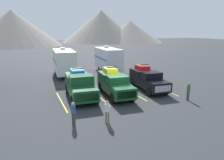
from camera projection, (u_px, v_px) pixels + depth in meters
name	position (u px, v px, depth m)	size (l,w,h in m)	color
ground_plane	(120.00, 97.00, 18.89)	(240.00, 240.00, 0.00)	#2D3033
pickup_truck_a	(80.00, 85.00, 18.68)	(2.60, 6.01, 2.52)	#144723
pickup_truck_b	(114.00, 83.00, 19.34)	(2.42, 5.90, 2.56)	#144723
pickup_truck_c	(147.00, 79.00, 21.18)	(2.40, 5.65, 2.51)	black
lot_stripe_a	(61.00, 101.00, 17.79)	(0.12, 5.50, 0.01)	gold
lot_stripe_b	(99.00, 97.00, 19.09)	(0.12, 5.50, 0.01)	gold
lot_stripe_c	(132.00, 92.00, 20.38)	(0.12, 5.50, 0.01)	gold
lot_stripe_d	(161.00, 89.00, 21.67)	(0.12, 5.50, 0.01)	gold
camper_trailer_a	(64.00, 61.00, 27.35)	(2.88, 7.50, 3.72)	white
camper_trailer_b	(108.00, 59.00, 29.65)	(2.84, 7.51, 3.77)	silver
person_a	(188.00, 91.00, 17.89)	(0.21, 0.34, 1.52)	#3F3F42
person_b	(107.00, 110.00, 13.47)	(0.30, 0.27, 1.55)	#726047
person_c	(73.00, 112.00, 13.19)	(0.27, 0.30, 1.55)	#3F3F42
mountain_ridge	(67.00, 28.00, 94.53)	(118.38, 50.13, 15.90)	gray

